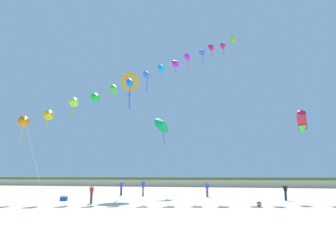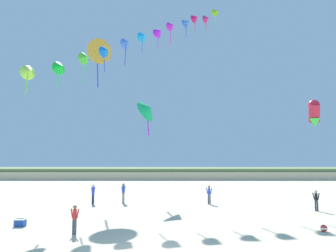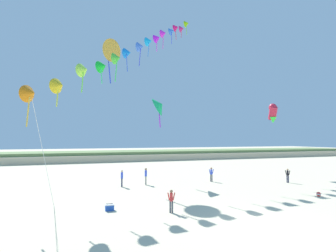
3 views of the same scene
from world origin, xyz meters
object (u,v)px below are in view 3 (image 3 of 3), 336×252
Objects in this scene: person_near_right at (122,177)px; large_kite_mid_trail at (109,51)px; person_far_left at (211,173)px; person_far_right at (146,175)px; person_mid_center at (171,199)px; person_near_left at (288,174)px; large_kite_low_lead at (273,113)px; large_kite_high_solo at (160,106)px; beach_ball at (319,194)px; beach_cooler at (110,207)px.

person_near_right is 14.65m from large_kite_mid_trail.
person_far_left is 7.42m from person_far_right.
person_far_right is 0.33× the size of large_kite_mid_trail.
person_near_left is at bearing 23.16° from person_mid_center.
person_near_left is 15.40m from person_far_right.
large_kite_mid_trail reaches higher than person_near_right.
person_mid_center is 13.14m from person_far_left.
person_near_right is at bearing -171.52° from person_far_right.
large_kite_mid_trail reaches higher than large_kite_low_lead.
person_mid_center is 0.41× the size of large_kite_high_solo.
person_far_left is at bearing 156.12° from person_near_left.
large_kite_low_lead reaches higher than person_near_left.
person_far_left is 0.43× the size of large_kite_high_solo.
person_mid_center is (1.58, -10.17, -0.10)m from person_near_right.
person_far_left is at bearing -0.22° from person_near_right.
person_mid_center reaches higher than beach_ball.
person_far_left is 0.60× the size of large_kite_low_lead.
beach_ball is at bearing 2.59° from person_mid_center.
person_far_left is 4.36× the size of beach_ball.
person_near_left is 0.58× the size of large_kite_low_lead.
beach_cooler is at bearing -122.85° from large_kite_high_solo.
large_kite_mid_trail is (-18.37, 7.57, 14.08)m from person_near_left.
person_far_right is at bearing 61.76° from beach_cooler.
large_kite_low_lead is at bearing 11.32° from person_far_left.
large_kite_high_solo reaches higher than person_far_right.
person_far_right is at bearing -48.00° from large_kite_mid_trail.
person_near_right is 10.29m from person_mid_center.
large_kite_low_lead is (17.80, 1.66, 7.27)m from person_far_right.
person_mid_center is 20.29m from large_kite_mid_trail.
large_kite_mid_trail is at bearing 84.41° from beach_cooler.
large_kite_mid_trail reaches higher than person_far_right.
large_kite_high_solo is at bearing -22.24° from large_kite_mid_trail.
large_kite_low_lead is 15.83m from large_kite_high_solo.
beach_ball is at bearing -115.56° from large_kite_low_lead.
person_mid_center is 0.94× the size of person_far_left.
large_kite_high_solo is (1.98, 1.60, 7.53)m from person_far_right.
large_kite_low_lead is 7.26× the size of beach_ball.
person_mid_center is at bearing -26.64° from beach_cooler.
large_kite_high_solo is at bearing 76.40° from person_mid_center.
person_near_right is 21.71m from large_kite_low_lead.
person_mid_center is (-15.89, -6.80, -0.03)m from person_near_left.
beach_cooler is (-19.60, -4.94, -0.67)m from person_near_left.
beach_ball is at bearing -39.08° from person_far_right.
person_mid_center is at bearing -103.60° from large_kite_high_solo.
large_kite_high_solo reaches higher than person_near_left.
large_kite_mid_trail is at bearing 158.67° from person_far_left.
person_mid_center is at bearing -177.41° from beach_ball.
large_kite_high_solo is at bearing 131.65° from beach_ball.
person_far_right is 4.77× the size of beach_ball.
person_near_right is 1.12× the size of person_mid_center.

